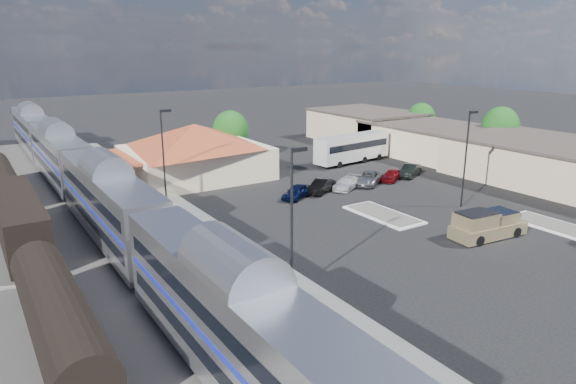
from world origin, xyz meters
TOP-DOWN VIEW (x-y plane):
  - ground at (0.00, 0.00)m, footprint 280.00×280.00m
  - railbed at (-21.00, 8.00)m, footprint 16.00×100.00m
  - platform at (-12.00, 6.00)m, footprint 5.50×92.00m
  - passenger_train at (-18.00, 8.68)m, footprint 3.00×104.00m
  - freight_cars at (-24.00, 10.97)m, footprint 2.80×46.00m
  - station_depot at (-4.56, 24.00)m, footprint 18.35×12.24m
  - buildings_east at (28.00, 14.28)m, footprint 14.40×51.40m
  - traffic_island_south at (4.00, 2.00)m, footprint 3.30×7.50m
  - traffic_island_north at (14.00, -8.00)m, footprint 3.30×7.50m
  - lamp_plat_s at (-10.90, -6.00)m, footprint 1.08×0.25m
  - lamp_plat_n at (-10.90, 16.00)m, footprint 1.08×0.25m
  - lamp_lot at (12.10, 0.00)m, footprint 1.08×0.25m
  - tree_east_b at (34.00, 12.00)m, footprint 4.94×4.94m
  - tree_east_c at (34.00, 26.00)m, footprint 4.41×4.41m
  - tree_depot at (3.00, 30.00)m, footprint 4.71×4.71m
  - pickup_truck at (7.21, -6.46)m, footprint 6.51×2.89m
  - coach_bus at (15.58, 20.37)m, footprint 11.53×3.70m
  - person_b at (-12.37, 3.32)m, footprint 0.89×0.99m
  - parked_car_a at (0.50, 10.69)m, footprint 4.29×3.29m
  - parked_car_b at (3.70, 10.99)m, footprint 4.44×3.21m
  - parked_car_c at (6.90, 10.69)m, footprint 4.71×3.55m
  - parked_car_d at (10.10, 10.99)m, footprint 5.60×4.83m
  - parked_car_e at (13.30, 10.69)m, footprint 4.09×3.18m
  - parked_car_f at (16.50, 10.99)m, footprint 4.57×3.34m

SIDE VIEW (x-z plane):
  - ground at x=0.00m, z-range 0.00..0.00m
  - railbed at x=-21.00m, z-range 0.00..0.12m
  - platform at x=-12.00m, z-range 0.00..0.18m
  - traffic_island_south at x=4.00m, z-range 0.00..0.21m
  - traffic_island_north at x=14.00m, z-range 0.00..0.21m
  - parked_car_c at x=6.90m, z-range 0.00..1.27m
  - parked_car_e at x=13.30m, z-range 0.00..1.30m
  - parked_car_a at x=0.50m, z-range 0.00..1.36m
  - parked_car_b at x=3.70m, z-range 0.00..1.39m
  - parked_car_d at x=10.10m, z-range 0.00..1.43m
  - parked_car_f at x=16.50m, z-range 0.00..1.44m
  - person_b at x=-12.37m, z-range 0.18..1.86m
  - pickup_truck at x=7.21m, z-range -0.06..2.13m
  - freight_cars at x=-24.00m, z-range -0.07..3.93m
  - coach_bus at x=15.58m, z-range 0.28..3.91m
  - buildings_east at x=28.00m, z-range -0.13..4.67m
  - passenger_train at x=-18.00m, z-range 0.09..5.64m
  - station_depot at x=-4.56m, z-range 0.03..6.23m
  - tree_east_c at x=34.00m, z-range 0.66..6.87m
  - tree_depot at x=3.00m, z-range 0.71..7.34m
  - tree_east_b at x=34.00m, z-range 0.74..7.70m
  - lamp_plat_s at x=-10.90m, z-range 0.84..9.84m
  - lamp_plat_n at x=-10.90m, z-range 0.84..9.84m
  - lamp_lot at x=12.10m, z-range 0.84..9.84m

